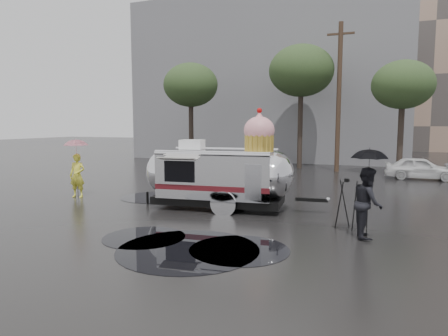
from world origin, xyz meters
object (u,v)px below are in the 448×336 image
at_px(person_left, 77,176).
at_px(tripod, 346,199).
at_px(airstream_trailer, 221,173).
at_px(person_right, 368,203).

xyz_separation_m(person_left, tripod, (10.49, -1.11, -0.04)).
relative_size(airstream_trailer, tripod, 4.58).
relative_size(airstream_trailer, person_right, 3.56).
relative_size(airstream_trailer, person_left, 3.74).
bearing_deg(person_right, airstream_trailer, 58.47).
bearing_deg(airstream_trailer, tripod, -22.59).
distance_m(airstream_trailer, tripod, 4.53).
xyz_separation_m(person_left, person_right, (11.08, -1.86, 0.05)).
distance_m(person_right, tripod, 0.95).
relative_size(person_right, tripod, 1.29).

